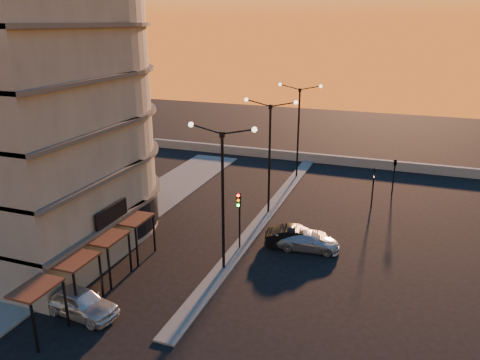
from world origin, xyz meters
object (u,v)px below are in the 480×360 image
car_wagon (308,241)px  traffic_light_main (239,211)px  car_sedan (296,237)px  streetlamp_mid (270,148)px  car_hatchback (80,302)px

car_wagon → traffic_light_main: bearing=105.1°
traffic_light_main → car_sedan: traffic_light_main is taller
traffic_light_main → car_wagon: bearing=20.6°
streetlamp_mid → car_wagon: 8.61m
streetlamp_mid → car_hatchback: streetlamp_mid is taller
car_sedan → car_wagon: (0.84, -0.12, -0.08)m
car_hatchback → car_wagon: bearing=-33.2°
streetlamp_mid → traffic_light_main: 7.62m
streetlamp_mid → car_sedan: streetlamp_mid is taller
traffic_light_main → car_hatchback: size_ratio=0.95×
traffic_light_main → car_hatchback: traffic_light_main is taller
traffic_light_main → car_sedan: (3.66, 1.82, -2.15)m
streetlamp_mid → traffic_light_main: streetlamp_mid is taller
traffic_light_main → streetlamp_mid: bearing=90.0°
streetlamp_mid → car_hatchback: size_ratio=2.13×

